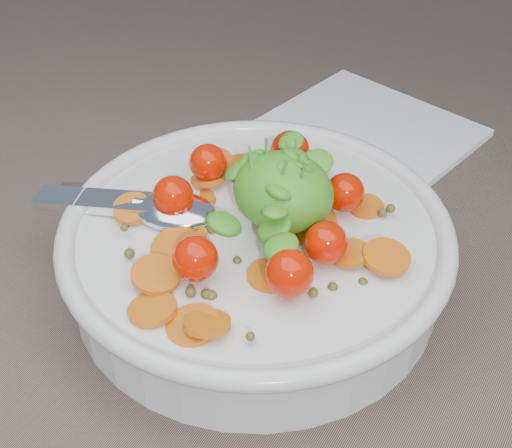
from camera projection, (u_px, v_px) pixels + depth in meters
The scene contains 3 objects.
ground at pixel (266, 283), 0.53m from camera, with size 6.00×6.00×0.00m, color #766254.
bowl at pixel (256, 248), 0.51m from camera, with size 0.30×0.28×0.12m.
napkin at pixel (368, 131), 0.69m from camera, with size 0.18×0.16×0.01m, color white.
Camera 1 is at (0.19, -0.33, 0.37)m, focal length 50.00 mm.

